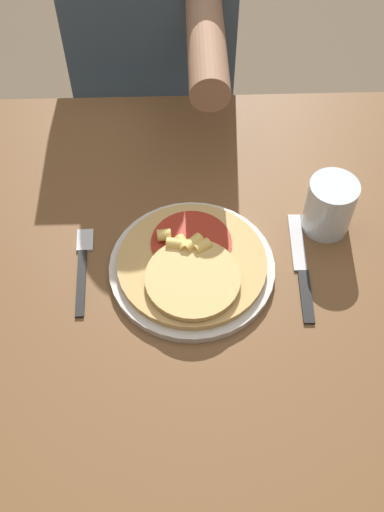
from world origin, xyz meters
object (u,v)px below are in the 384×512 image
Objects in this scene: pizza at (192,264)px; fork at (83,265)px; person_diner at (154,49)px; dining_table at (201,295)px; plate at (192,268)px; knife at (301,268)px; drinking_glass at (329,206)px.

pizza is 0.18m from fork.
person_diner is (0.11, 0.61, -0.02)m from fork.
dining_table is 4.35× the size of plate.
dining_table is 0.62m from person_diner.
knife is at bearing -7.70° from dining_table.
drinking_glass is (0.24, 0.09, 0.03)m from pizza.
drinking_glass is at bearing 17.85° from dining_table.
pizza is 0.20× the size of person_diner.
drinking_glass is 0.08× the size of person_diner.
drinking_glass reaches higher than plate.
pizza reaches higher than plate.
fork is (-0.20, -0.00, 0.11)m from dining_table.
drinking_glass is 0.62m from person_diner.
drinking_glass is at bearing -60.52° from person_diner.
dining_table is at bearing 1.37° from fork.
plate is 2.70× the size of drinking_glass.
dining_table is 0.12m from plate.
person_diner reaches higher than dining_table.
plate reaches higher than knife.
fork is at bearing 173.79° from pizza.
pizza reaches higher than knife.
pizza is at bearing -179.31° from knife.
dining_table is 0.20m from knife.
pizza is (-0.00, -0.01, 0.02)m from plate.
plate is 1.24× the size of knife.
dining_table is 0.96× the size of person_diner.
plate is 1.11× the size of pizza.
plate is at bearing -83.72° from person_diner.
drinking_glass reaches higher than knife.
pizza is at bearing -125.86° from dining_table.
plate is 0.22× the size of person_diner.
drinking_glass is (0.42, 0.08, 0.05)m from fork.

